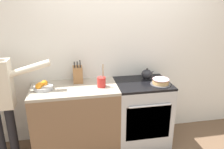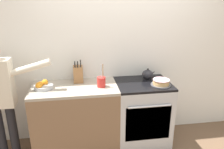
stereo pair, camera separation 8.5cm
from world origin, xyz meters
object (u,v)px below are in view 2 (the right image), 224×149
(stove_range, at_px, (142,113))
(fruit_bowl, at_px, (43,86))
(utensil_crock, at_px, (101,82))
(tea_kettle, at_px, (148,75))
(person_baker, at_px, (1,93))
(knife_block, at_px, (78,74))
(layer_cake, at_px, (161,82))

(stove_range, relative_size, fruit_bowl, 3.87)
(utensil_crock, relative_size, fruit_bowl, 1.30)
(tea_kettle, bearing_deg, person_baker, -175.36)
(fruit_bowl, bearing_deg, tea_kettle, 5.57)
(utensil_crock, bearing_deg, knife_block, 141.95)
(layer_cake, bearing_deg, fruit_bowl, 175.79)
(utensil_crock, bearing_deg, person_baker, 178.67)
(layer_cake, xyz_separation_m, tea_kettle, (-0.10, 0.25, 0.03))
(knife_block, height_order, utensil_crock, same)
(stove_range, distance_m, tea_kettle, 0.55)
(tea_kettle, distance_m, knife_block, 0.96)
(layer_cake, relative_size, person_baker, 0.17)
(utensil_crock, distance_m, fruit_bowl, 0.73)
(stove_range, bearing_deg, utensil_crock, -174.90)
(knife_block, bearing_deg, stove_range, -11.51)
(tea_kettle, xyz_separation_m, fruit_bowl, (-1.40, -0.14, -0.03))
(stove_range, bearing_deg, knife_block, 168.49)
(tea_kettle, bearing_deg, utensil_crock, -164.74)
(layer_cake, bearing_deg, utensil_crock, 175.25)
(fruit_bowl, bearing_deg, utensil_crock, -3.64)
(layer_cake, distance_m, tea_kettle, 0.27)
(tea_kettle, xyz_separation_m, utensil_crock, (-0.67, -0.18, 0.00))
(stove_range, xyz_separation_m, layer_cake, (0.20, -0.12, 0.49))
(stove_range, height_order, tea_kettle, tea_kettle)
(layer_cake, bearing_deg, stove_range, 150.51)
(utensil_crock, height_order, fruit_bowl, utensil_crock)
(stove_range, height_order, layer_cake, layer_cake)
(fruit_bowl, distance_m, person_baker, 0.51)
(stove_range, xyz_separation_m, fruit_bowl, (-1.30, -0.00, 0.49))
(fruit_bowl, xyz_separation_m, person_baker, (-0.50, -0.02, -0.06))
(utensil_crock, xyz_separation_m, person_baker, (-1.24, 0.03, -0.09))
(stove_range, height_order, knife_block, knife_block)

